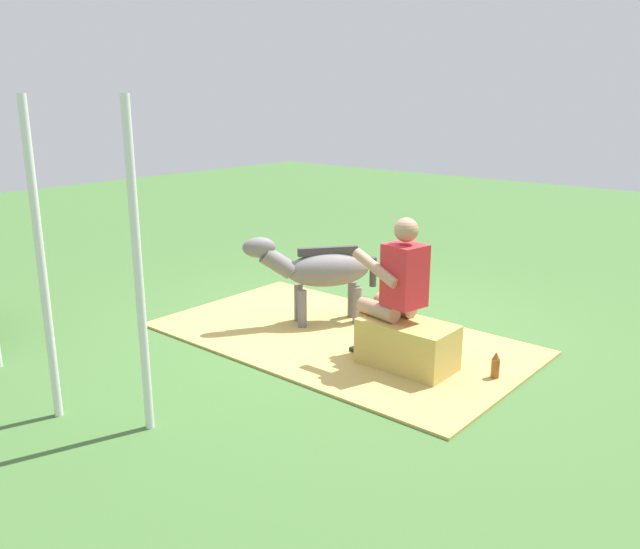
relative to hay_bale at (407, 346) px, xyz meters
name	(u,v)px	position (x,y,z in m)	size (l,w,h in m)	color
ground_plane	(345,328)	(1.01, -0.44, -0.21)	(24.00, 24.00, 0.00)	#426B33
hay_patch	(339,338)	(0.86, -0.17, -0.19)	(3.50, 2.01, 0.02)	tan
hay_bale	(407,346)	(0.00, 0.00, 0.00)	(0.79, 0.44, 0.41)	tan
person_seated	(395,285)	(0.16, -0.02, 0.49)	(0.70, 0.50, 1.29)	tan
pony_standing	(319,271)	(1.28, -0.36, 0.36)	(0.96, 1.15, 0.93)	slate
soda_bottle	(495,367)	(-0.68, -0.27, -0.09)	(0.07, 0.07, 0.25)	brown
tent_pole_left	(138,272)	(0.81, 2.02, 0.92)	(0.06, 0.06, 2.26)	silver
tent_pole_mid	(41,265)	(1.46, 2.34, 0.92)	(0.06, 0.06, 2.26)	silver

